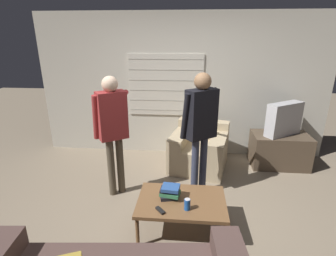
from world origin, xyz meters
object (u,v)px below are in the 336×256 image
person_left_standing (112,123)px  book_stack (170,192)px  armchair_beige (199,150)px  coffee_table (182,203)px  tv (284,119)px  spare_remote (160,210)px  soda_can (187,204)px  person_right_standing (200,121)px

person_left_standing → book_stack: person_left_standing is taller
armchair_beige → person_left_standing: (-1.20, -0.91, 0.75)m
coffee_table → tv: 2.45m
armchair_beige → person_left_standing: 1.68m
book_stack → coffee_table: bearing=-12.5°
armchair_beige → spare_remote: size_ratio=8.57×
person_left_standing → soda_can: 1.46m
armchair_beige → coffee_table: bearing=94.1°
tv → spare_remote: 2.75m
armchair_beige → coffee_table: 1.65m
person_left_standing → person_right_standing: (1.16, 0.08, 0.04)m
soda_can → spare_remote: soda_can is taller
tv → spare_remote: tv is taller
armchair_beige → person_left_standing: person_left_standing is taller
person_left_standing → person_right_standing: person_right_standing is taller
person_right_standing → soda_can: 1.15m
soda_can → coffee_table: bearing=112.0°
armchair_beige → book_stack: armchair_beige is taller
tv → book_stack: tv is taller
tv → book_stack: 2.50m
armchair_beige → spare_remote: (-0.46, -1.84, 0.12)m
soda_can → tv: bearing=51.4°
armchair_beige → book_stack: size_ratio=4.42×
person_left_standing → spare_remote: person_left_standing is taller
coffee_table → person_right_standing: 1.09m
armchair_beige → person_right_standing: size_ratio=0.62×
coffee_table → tv: tv is taller
coffee_table → person_left_standing: bearing=143.2°
armchair_beige → book_stack: (-0.38, -1.60, 0.18)m
person_left_standing → book_stack: (0.82, -0.68, -0.57)m
book_stack → spare_remote: size_ratio=1.94×
person_right_standing → book_stack: 1.03m
person_right_standing → spare_remote: bearing=-149.6°
soda_can → spare_remote: (-0.28, -0.06, -0.05)m
coffee_table → soda_can: soda_can is taller
coffee_table → soda_can: (0.06, -0.16, 0.10)m
tv → soda_can: 2.52m
tv → person_right_standing: size_ratio=0.38×
book_stack → person_right_standing: bearing=66.0°
coffee_table → spare_remote: 0.31m
person_left_standing → coffee_table: bearing=-70.5°
tv → spare_remote: bearing=14.2°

